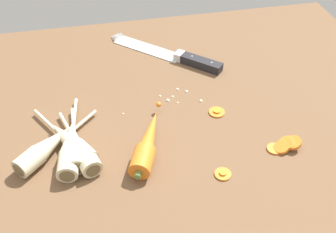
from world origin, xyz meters
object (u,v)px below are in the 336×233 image
Objects in this scene: whole_carrot at (148,142)px; chefs_knife at (161,51)px; parsnip_mid_left at (46,147)px; carrot_slice_stray_near at (217,112)px; carrot_slice_stack at (285,145)px; carrot_slice_stray_mid at (223,173)px; parsnip_mid_right at (70,142)px; parsnip_back at (81,149)px; parsnip_outer at (70,146)px; parsnip_front at (74,146)px.

chefs_knife is at bearing 74.86° from whole_carrot.
parsnip_mid_left is 4.78× the size of carrot_slice_stray_near.
carrot_slice_stack reaches higher than carrot_slice_stray_mid.
whole_carrot reaches higher than chefs_knife.
parsnip_mid_right reaches higher than carrot_slice_stray_mid.
parsnip_back reaches higher than carrot_slice_stray_mid.
parsnip_mid_right is 6.05× the size of carrot_slice_stray_mid.
carrot_slice_stack is 16.66cm from carrot_slice_stray_near.
parsnip_back reaches higher than chefs_knife.
parsnip_outer is at bearing 171.77° from whole_carrot.
carrot_slice_stray_near is (32.01, 5.89, -1.62)cm from parsnip_outer.
parsnip_outer is at bearing 178.33° from parsnip_front.
parsnip_mid_left is 0.88× the size of parsnip_back.
chefs_knife is 1.43× the size of parsnip_mid_right.
parsnip_mid_left is at bearing 171.72° from whole_carrot.
carrot_slice_stray_mid is at bearing -22.99° from parsnip_front.
whole_carrot reaches higher than parsnip_mid_right.
whole_carrot is at bearing 143.93° from carrot_slice_stray_mid.
parsnip_front is 1.09× the size of parsnip_mid_left.
parsnip_mid_right is 0.82× the size of parsnip_outer.
carrot_slice_stack is (41.28, -7.32, -1.13)cm from parsnip_front.
parsnip_mid_right is (-24.40, -31.11, 1.33)cm from chefs_knife.
chefs_knife is 40.15cm from parsnip_front.
parsnip_outer is at bearing -91.13° from parsnip_mid_right.
parsnip_mid_left is 2.47× the size of carrot_slice_stack.
parsnip_back is at bearing 175.39° from whole_carrot.
parsnip_back is 40.56cm from carrot_slice_stack.
parsnip_mid_right is 30.67cm from carrot_slice_stray_mid.
chefs_knife is 40.62cm from parsnip_outer.
carrot_slice_stray_near is (29.97, 7.02, -1.62)cm from parsnip_back.
parsnip_mid_left is 34.67cm from carrot_slice_stray_mid.
parsnip_mid_right is 1.31cm from parsnip_outer.
parsnip_back is at bearing -166.81° from carrot_slice_stray_near.
parsnip_mid_right is at bearing 120.83° from parsnip_front.
carrot_slice_stack is (46.69, -8.03, -1.13)cm from parsnip_mid_left.
parsnip_mid_right is (-0.80, 1.34, -0.00)cm from parsnip_front.
whole_carrot is 6.33× the size of carrot_slice_stray_mid.
parsnip_mid_left is at bearing 172.59° from parsnip_front.
parsnip_mid_right is at bearing 7.85° from parsnip_mid_left.
chefs_knife is 8.66× the size of carrot_slice_stray_mid.
chefs_knife is 39.56cm from parsnip_mid_right.
whole_carrot is 19.85cm from parsnip_mid_left.
parsnip_outer is (-2.04, 1.13, -0.00)cm from parsnip_back.
parsnip_mid_left and parsnip_back have the same top height.
carrot_slice_stray_near is at bearing 8.11° from parsnip_mid_left.
carrot_slice_stray_mid is at bearing -20.57° from parsnip_mid_left.
parsnip_mid_left is 37.00cm from carrot_slice_stray_near.
parsnip_front is at bearing 169.94° from carrot_slice_stack.
parsnip_front is 41.94cm from carrot_slice_stack.
chefs_knife is 1.48× the size of parsnip_front.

